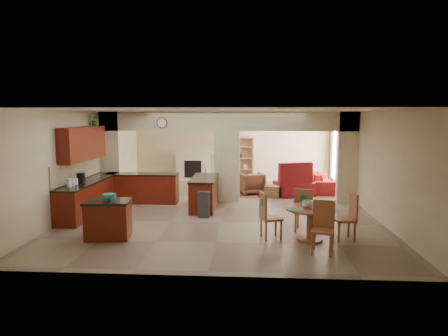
# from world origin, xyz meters

# --- Properties ---
(floor) EXTENTS (10.00, 10.00, 0.00)m
(floor) POSITION_xyz_m (0.00, 0.00, 0.00)
(floor) COLOR #7F7358
(floor) RESTS_ON ground
(ceiling) EXTENTS (10.00, 10.00, 0.00)m
(ceiling) POSITION_xyz_m (0.00, 0.00, 2.80)
(ceiling) COLOR white
(ceiling) RESTS_ON wall_back
(wall_back) EXTENTS (8.00, 0.00, 8.00)m
(wall_back) POSITION_xyz_m (0.00, 5.00, 1.40)
(wall_back) COLOR beige
(wall_back) RESTS_ON floor
(wall_front) EXTENTS (8.00, 0.00, 8.00)m
(wall_front) POSITION_xyz_m (0.00, -5.00, 1.40)
(wall_front) COLOR beige
(wall_front) RESTS_ON floor
(wall_left) EXTENTS (0.00, 10.00, 10.00)m
(wall_left) POSITION_xyz_m (-4.00, 0.00, 1.40)
(wall_left) COLOR beige
(wall_left) RESTS_ON floor
(wall_right) EXTENTS (0.00, 10.00, 10.00)m
(wall_right) POSITION_xyz_m (4.00, 0.00, 1.40)
(wall_right) COLOR beige
(wall_right) RESTS_ON floor
(partition_left_pier) EXTENTS (0.60, 0.25, 2.80)m
(partition_left_pier) POSITION_xyz_m (-3.70, 1.00, 1.40)
(partition_left_pier) COLOR beige
(partition_left_pier) RESTS_ON floor
(partition_center_pier) EXTENTS (0.80, 0.25, 2.20)m
(partition_center_pier) POSITION_xyz_m (0.00, 1.00, 1.10)
(partition_center_pier) COLOR beige
(partition_center_pier) RESTS_ON floor
(partition_right_pier) EXTENTS (0.60, 0.25, 2.80)m
(partition_right_pier) POSITION_xyz_m (3.70, 1.00, 1.40)
(partition_right_pier) COLOR beige
(partition_right_pier) RESTS_ON floor
(partition_header) EXTENTS (8.00, 0.25, 0.60)m
(partition_header) POSITION_xyz_m (0.00, 1.00, 2.50)
(partition_header) COLOR beige
(partition_header) RESTS_ON partition_center_pier
(kitchen_counter) EXTENTS (2.52, 3.29, 1.48)m
(kitchen_counter) POSITION_xyz_m (-3.26, -0.25, 0.46)
(kitchen_counter) COLOR #490B08
(kitchen_counter) RESTS_ON floor
(upper_cabinets) EXTENTS (0.35, 2.40, 0.90)m
(upper_cabinets) POSITION_xyz_m (-3.82, -0.80, 1.92)
(upper_cabinets) COLOR #490B08
(upper_cabinets) RESTS_ON wall_left
(peninsula) EXTENTS (0.70, 1.85, 0.91)m
(peninsula) POSITION_xyz_m (-0.60, -0.11, 0.46)
(peninsula) COLOR #490B08
(peninsula) RESTS_ON floor
(wall_clock) EXTENTS (0.34, 0.03, 0.34)m
(wall_clock) POSITION_xyz_m (-2.00, 0.85, 2.45)
(wall_clock) COLOR #4F341A
(wall_clock) RESTS_ON partition_header
(rug) EXTENTS (1.60, 1.30, 0.01)m
(rug) POSITION_xyz_m (1.20, 2.10, 0.01)
(rug) COLOR #994B37
(rug) RESTS_ON floor
(fireplace) EXTENTS (1.60, 0.35, 1.20)m
(fireplace) POSITION_xyz_m (-1.60, 4.83, 0.61)
(fireplace) COLOR beige
(fireplace) RESTS_ON floor
(shelving_unit) EXTENTS (1.00, 0.32, 1.80)m
(shelving_unit) POSITION_xyz_m (0.35, 4.82, 0.90)
(shelving_unit) COLOR #A45C38
(shelving_unit) RESTS_ON floor
(window_a) EXTENTS (0.02, 0.90, 1.90)m
(window_a) POSITION_xyz_m (3.97, 2.30, 1.20)
(window_a) COLOR white
(window_a) RESTS_ON wall_right
(window_b) EXTENTS (0.02, 0.90, 1.90)m
(window_b) POSITION_xyz_m (3.97, 4.00, 1.20)
(window_b) COLOR white
(window_b) RESTS_ON wall_right
(glazed_door) EXTENTS (0.02, 0.70, 2.10)m
(glazed_door) POSITION_xyz_m (3.97, 3.15, 1.05)
(glazed_door) COLOR white
(glazed_door) RESTS_ON wall_right
(drape_a_left) EXTENTS (0.10, 0.28, 2.30)m
(drape_a_left) POSITION_xyz_m (3.93, 1.70, 1.20)
(drape_a_left) COLOR #3B1D17
(drape_a_left) RESTS_ON wall_right
(drape_a_right) EXTENTS (0.10, 0.28, 2.30)m
(drape_a_right) POSITION_xyz_m (3.93, 2.90, 1.20)
(drape_a_right) COLOR #3B1D17
(drape_a_right) RESTS_ON wall_right
(drape_b_left) EXTENTS (0.10, 0.28, 2.30)m
(drape_b_left) POSITION_xyz_m (3.93, 3.40, 1.20)
(drape_b_left) COLOR #3B1D17
(drape_b_left) RESTS_ON wall_right
(drape_b_right) EXTENTS (0.10, 0.28, 2.30)m
(drape_b_right) POSITION_xyz_m (3.93, 4.60, 1.20)
(drape_b_right) COLOR #3B1D17
(drape_b_right) RESTS_ON wall_right
(ceiling_fan) EXTENTS (1.00, 1.00, 0.10)m
(ceiling_fan) POSITION_xyz_m (1.50, 3.00, 2.56)
(ceiling_fan) COLOR white
(ceiling_fan) RESTS_ON ceiling
(kitchen_island) EXTENTS (1.03, 0.79, 0.84)m
(kitchen_island) POSITION_xyz_m (-2.38, -3.03, 0.42)
(kitchen_island) COLOR #490B08
(kitchen_island) RESTS_ON floor
(teal_bowl) EXTENTS (0.30, 0.30, 0.14)m
(teal_bowl) POSITION_xyz_m (-2.35, -3.02, 0.91)
(teal_bowl) COLOR #148975
(teal_bowl) RESTS_ON kitchen_island
(trash_can) EXTENTS (0.32, 0.27, 0.64)m
(trash_can) POSITION_xyz_m (-0.49, -1.08, 0.32)
(trash_can) COLOR #323235
(trash_can) RESTS_ON floor
(dining_table) EXTENTS (1.06, 1.06, 0.72)m
(dining_table) POSITION_xyz_m (2.00, -2.97, 0.49)
(dining_table) COLOR #A45C38
(dining_table) RESTS_ON floor
(fruit_bowl) EXTENTS (0.31, 0.31, 0.17)m
(fruit_bowl) POSITION_xyz_m (1.97, -2.97, 0.81)
(fruit_bowl) COLOR #70AF25
(fruit_bowl) RESTS_ON dining_table
(sofa) EXTENTS (2.39, 1.03, 0.69)m
(sofa) POSITION_xyz_m (3.30, 3.04, 0.34)
(sofa) COLOR maroon
(sofa) RESTS_ON floor
(chaise) EXTENTS (1.39, 1.26, 0.46)m
(chaise) POSITION_xyz_m (2.21, 1.99, 0.23)
(chaise) COLOR maroon
(chaise) RESTS_ON floor
(armchair) EXTENTS (1.00, 1.01, 0.74)m
(armchair) POSITION_xyz_m (0.77, 2.19, 0.37)
(armchair) COLOR maroon
(armchair) RESTS_ON floor
(ottoman) EXTENTS (0.64, 0.64, 0.36)m
(ottoman) POSITION_xyz_m (1.51, 1.74, 0.18)
(ottoman) COLOR maroon
(ottoman) RESTS_ON floor
(plant) EXTENTS (0.36, 0.32, 0.37)m
(plant) POSITION_xyz_m (-3.82, 0.15, 2.56)
(plant) COLOR #204D14
(plant) RESTS_ON upper_cabinets
(chair_north) EXTENTS (0.52, 0.52, 1.02)m
(chair_north) POSITION_xyz_m (1.95, -2.31, 0.55)
(chair_north) COLOR #A45C38
(chair_north) RESTS_ON floor
(chair_east) EXTENTS (0.47, 0.47, 1.02)m
(chair_east) POSITION_xyz_m (2.83, -2.85, 0.55)
(chair_east) COLOR #A45C38
(chair_east) RESTS_ON floor
(chair_south) EXTENTS (0.52, 0.52, 1.02)m
(chair_south) POSITION_xyz_m (2.14, -3.67, 0.55)
(chair_south) COLOR #A45C38
(chair_south) RESTS_ON floor
(chair_west) EXTENTS (0.52, 0.52, 1.02)m
(chair_west) POSITION_xyz_m (1.09, -2.87, 0.55)
(chair_west) COLOR #A45C38
(chair_west) RESTS_ON floor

